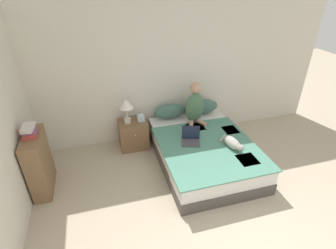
% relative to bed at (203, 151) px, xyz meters
% --- Properties ---
extents(wall_back, '(5.98, 0.05, 2.55)m').
position_rel_bed_xyz_m(wall_back, '(-0.20, 1.10, 1.05)').
color(wall_back, beige).
rests_on(wall_back, ground_plane).
extents(bed, '(1.51, 2.05, 0.45)m').
position_rel_bed_xyz_m(bed, '(0.00, 0.00, 0.00)').
color(bed, '#4C4742').
rests_on(bed, ground_plane).
extents(pillow_near, '(0.62, 0.23, 0.29)m').
position_rel_bed_xyz_m(pillow_near, '(-0.33, 0.89, 0.37)').
color(pillow_near, '#42665B').
rests_on(pillow_near, bed).
extents(pillow_far, '(0.62, 0.23, 0.29)m').
position_rel_bed_xyz_m(pillow_far, '(0.33, 0.89, 0.37)').
color(pillow_far, '#42665B').
rests_on(pillow_far, bed).
extents(person_sitting, '(0.36, 0.35, 0.77)m').
position_rel_bed_xyz_m(person_sitting, '(0.06, 0.63, 0.57)').
color(person_sitting, '#476B4C').
rests_on(person_sitting, bed).
extents(cat_tabby, '(0.25, 0.57, 0.17)m').
position_rel_bed_xyz_m(cat_tabby, '(0.35, -0.31, 0.31)').
color(cat_tabby, '#A8A399').
rests_on(cat_tabby, bed).
extents(laptop_open, '(0.36, 0.35, 0.24)m').
position_rel_bed_xyz_m(laptop_open, '(-0.23, 0.02, 0.28)').
color(laptop_open, '#424247').
rests_on(laptop_open, bed).
extents(nightstand, '(0.51, 0.45, 0.52)m').
position_rel_bed_xyz_m(nightstand, '(-1.05, 0.81, 0.04)').
color(nightstand, brown).
rests_on(nightstand, ground_plane).
extents(table_lamp, '(0.25, 0.25, 0.46)m').
position_rel_bed_xyz_m(table_lamp, '(-1.14, 0.81, 0.64)').
color(table_lamp, beige).
rests_on(table_lamp, nightstand).
extents(tissue_box, '(0.12, 0.12, 0.14)m').
position_rel_bed_xyz_m(tissue_box, '(-0.90, 0.82, 0.36)').
color(tissue_box, silver).
rests_on(tissue_box, nightstand).
extents(bookshelf, '(0.24, 0.68, 0.93)m').
position_rel_bed_xyz_m(bookshelf, '(-2.54, 0.08, 0.24)').
color(bookshelf, brown).
rests_on(bookshelf, ground_plane).
extents(book_stack_top, '(0.20, 0.25, 0.17)m').
position_rel_bed_xyz_m(book_stack_top, '(-2.54, 0.08, 0.79)').
color(book_stack_top, '#B24238').
rests_on(book_stack_top, bookshelf).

